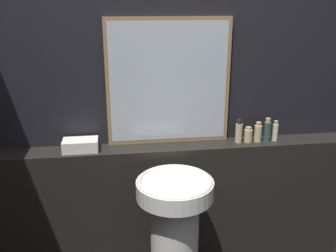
{
  "coord_description": "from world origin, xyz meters",
  "views": [
    {
      "loc": [
        -0.33,
        -0.89,
        1.88
      ],
      "look_at": [
        -0.01,
        1.35,
        1.11
      ],
      "focal_mm": 40.0,
      "sensor_mm": 36.0,
      "label": 1
    }
  ],
  "objects_px": {
    "towel_stack": "(81,145)",
    "conditioner_bottle": "(248,135)",
    "lotion_bottle": "(258,133)",
    "body_wash_bottle": "(267,131)",
    "mirror": "(169,82)",
    "hand_soap_bottle": "(275,131)",
    "pedestal_sink": "(175,234)",
    "shampoo_bottle": "(239,132)"
  },
  "relations": [
    {
      "from": "conditioner_bottle",
      "to": "pedestal_sink",
      "type": "bearing_deg",
      "value": -145.75
    },
    {
      "from": "body_wash_bottle",
      "to": "hand_soap_bottle",
      "type": "height_order",
      "value": "body_wash_bottle"
    },
    {
      "from": "conditioner_bottle",
      "to": "lotion_bottle",
      "type": "bearing_deg",
      "value": 0.0
    },
    {
      "from": "mirror",
      "to": "towel_stack",
      "type": "xyz_separation_m",
      "value": [
        -0.6,
        -0.08,
        -0.38
      ]
    },
    {
      "from": "body_wash_bottle",
      "to": "conditioner_bottle",
      "type": "bearing_deg",
      "value": 180.0
    },
    {
      "from": "shampoo_bottle",
      "to": "conditioner_bottle",
      "type": "height_order",
      "value": "shampoo_bottle"
    },
    {
      "from": "mirror",
      "to": "shampoo_bottle",
      "type": "height_order",
      "value": "mirror"
    },
    {
      "from": "conditioner_bottle",
      "to": "towel_stack",
      "type": "bearing_deg",
      "value": 180.0
    },
    {
      "from": "mirror",
      "to": "hand_soap_bottle",
      "type": "distance_m",
      "value": 0.83
    },
    {
      "from": "lotion_bottle",
      "to": "body_wash_bottle",
      "type": "relative_size",
      "value": 0.85
    },
    {
      "from": "towel_stack",
      "to": "hand_soap_bottle",
      "type": "relative_size",
      "value": 1.57
    },
    {
      "from": "shampoo_bottle",
      "to": "body_wash_bottle",
      "type": "bearing_deg",
      "value": 0.0
    },
    {
      "from": "shampoo_bottle",
      "to": "conditioner_bottle",
      "type": "xyz_separation_m",
      "value": [
        0.07,
        0.0,
        -0.03
      ]
    },
    {
      "from": "conditioner_bottle",
      "to": "hand_soap_bottle",
      "type": "height_order",
      "value": "hand_soap_bottle"
    },
    {
      "from": "shampoo_bottle",
      "to": "towel_stack",
      "type": "bearing_deg",
      "value": 180.0
    },
    {
      "from": "towel_stack",
      "to": "shampoo_bottle",
      "type": "xyz_separation_m",
      "value": [
        1.08,
        0.0,
        0.04
      ]
    },
    {
      "from": "lotion_bottle",
      "to": "body_wash_bottle",
      "type": "xyz_separation_m",
      "value": [
        0.07,
        0.0,
        0.01
      ]
    },
    {
      "from": "towel_stack",
      "to": "conditioner_bottle",
      "type": "xyz_separation_m",
      "value": [
        1.15,
        0.0,
        0.01
      ]
    },
    {
      "from": "pedestal_sink",
      "to": "hand_soap_bottle",
      "type": "relative_size",
      "value": 6.04
    },
    {
      "from": "lotion_bottle",
      "to": "mirror",
      "type": "bearing_deg",
      "value": 172.53
    },
    {
      "from": "pedestal_sink",
      "to": "body_wash_bottle",
      "type": "xyz_separation_m",
      "value": [
        0.72,
        0.39,
        0.51
      ]
    },
    {
      "from": "body_wash_bottle",
      "to": "hand_soap_bottle",
      "type": "distance_m",
      "value": 0.06
    },
    {
      "from": "pedestal_sink",
      "to": "mirror",
      "type": "distance_m",
      "value": 0.98
    },
    {
      "from": "conditioner_bottle",
      "to": "hand_soap_bottle",
      "type": "bearing_deg",
      "value": 0.0
    },
    {
      "from": "mirror",
      "to": "body_wash_bottle",
      "type": "bearing_deg",
      "value": -6.75
    },
    {
      "from": "pedestal_sink",
      "to": "towel_stack",
      "type": "bearing_deg",
      "value": 145.21
    },
    {
      "from": "shampoo_bottle",
      "to": "hand_soap_bottle",
      "type": "height_order",
      "value": "shampoo_bottle"
    },
    {
      "from": "shampoo_bottle",
      "to": "body_wash_bottle",
      "type": "height_order",
      "value": "body_wash_bottle"
    },
    {
      "from": "towel_stack",
      "to": "conditioner_bottle",
      "type": "distance_m",
      "value": 1.15
    },
    {
      "from": "body_wash_bottle",
      "to": "pedestal_sink",
      "type": "bearing_deg",
      "value": -151.16
    },
    {
      "from": "hand_soap_bottle",
      "to": "conditioner_bottle",
      "type": "bearing_deg",
      "value": 180.0
    },
    {
      "from": "lotion_bottle",
      "to": "hand_soap_bottle",
      "type": "relative_size",
      "value": 0.97
    },
    {
      "from": "towel_stack",
      "to": "hand_soap_bottle",
      "type": "xyz_separation_m",
      "value": [
        1.34,
        0.0,
        0.03
      ]
    },
    {
      "from": "mirror",
      "to": "hand_soap_bottle",
      "type": "height_order",
      "value": "mirror"
    },
    {
      "from": "conditioner_bottle",
      "to": "lotion_bottle",
      "type": "distance_m",
      "value": 0.07
    },
    {
      "from": "conditioner_bottle",
      "to": "lotion_bottle",
      "type": "xyz_separation_m",
      "value": [
        0.07,
        0.0,
        0.01
      ]
    },
    {
      "from": "mirror",
      "to": "lotion_bottle",
      "type": "relative_size",
      "value": 5.98
    },
    {
      "from": "towel_stack",
      "to": "conditioner_bottle",
      "type": "bearing_deg",
      "value": 0.0
    },
    {
      "from": "pedestal_sink",
      "to": "body_wash_bottle",
      "type": "bearing_deg",
      "value": 28.84
    },
    {
      "from": "hand_soap_bottle",
      "to": "mirror",
      "type": "bearing_deg",
      "value": 173.79
    },
    {
      "from": "lotion_bottle",
      "to": "body_wash_bottle",
      "type": "bearing_deg",
      "value": 0.0
    },
    {
      "from": "body_wash_bottle",
      "to": "mirror",
      "type": "bearing_deg",
      "value": 173.25
    }
  ]
}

